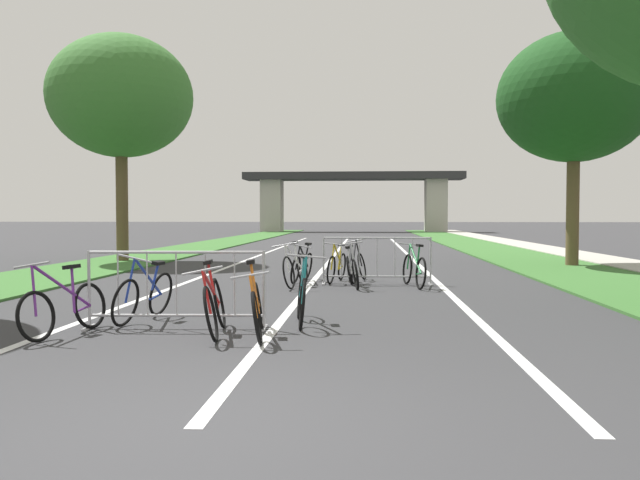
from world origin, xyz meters
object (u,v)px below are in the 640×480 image
object	(u,v)px
bicycle_red_3	(215,305)
bicycle_blue_8	(145,295)
bicycle_silver_5	(352,270)
tree_right_cypress_far	(574,98)
bicycle_black_0	(302,266)
bicycle_green_1	(414,269)
tree_left_pine_near	(121,97)
bicycle_white_6	(295,269)
crowd_barrier_second	(377,261)
bicycle_yellow_4	(337,266)
bicycle_purple_7	(64,307)
crowd_barrier_nearest	(176,290)
bicycle_orange_2	(257,308)
bicycle_black_10	(357,266)
bicycle_teal_9	(302,296)

from	to	relation	value
bicycle_red_3	bicycle_blue_8	bearing A→B (deg)	-45.05
bicycle_silver_5	tree_right_cypress_far	bearing A→B (deg)	-145.29
bicycle_black_0	bicycle_green_1	distance (m)	2.60
tree_left_pine_near	bicycle_white_6	size ratio (longest dim) A/B	4.38
crowd_barrier_second	bicycle_yellow_4	size ratio (longest dim) A/B	1.51
bicycle_red_3	bicycle_purple_7	world-z (taller)	bicycle_purple_7
crowd_barrier_nearest	bicycle_orange_2	size ratio (longest dim) A/B	1.46
crowd_barrier_second	bicycle_orange_2	size ratio (longest dim) A/B	1.46
bicycle_yellow_4	bicycle_purple_7	distance (m)	7.43
bicycle_black_10	bicycle_green_1	bearing A→B (deg)	-23.12
tree_left_pine_near	bicycle_black_0	size ratio (longest dim) A/B	4.46
crowd_barrier_nearest	bicycle_black_0	xyz separation A→B (m)	(1.08, 6.12, -0.16)
bicycle_black_0	bicycle_purple_7	size ratio (longest dim) A/B	1.04
bicycle_red_3	bicycle_purple_7	distance (m)	1.91
crowd_barrier_nearest	bicycle_silver_5	distance (m)	5.62
tree_left_pine_near	crowd_barrier_second	size ratio (longest dim) A/B	3.05
bicycle_white_6	crowd_barrier_nearest	bearing A→B (deg)	88.90
bicycle_silver_5	tree_left_pine_near	bearing A→B (deg)	-50.20
bicycle_green_1	bicycle_yellow_4	distance (m)	1.89
bicycle_black_10	bicycle_purple_7	bearing A→B (deg)	-107.20
crowd_barrier_second	bicycle_green_1	bearing A→B (deg)	-26.19
bicycle_yellow_4	bicycle_teal_9	world-z (taller)	bicycle_teal_9
crowd_barrier_nearest	bicycle_yellow_4	bearing A→B (deg)	73.11
bicycle_white_6	bicycle_teal_9	xyz separation A→B (m)	(0.60, -4.63, 0.00)
bicycle_black_0	bicycle_silver_5	distance (m)	1.51
bicycle_silver_5	bicycle_black_10	world-z (taller)	bicycle_black_10
bicycle_blue_8	bicycle_black_10	xyz separation A→B (m)	(2.95, 5.61, -0.00)
bicycle_orange_2	bicycle_blue_8	bearing A→B (deg)	-38.72
bicycle_silver_5	bicycle_black_10	xyz separation A→B (m)	(0.08, 1.01, 0.01)
bicycle_orange_2	bicycle_red_3	world-z (taller)	bicycle_orange_2
bicycle_black_10	crowd_barrier_second	bearing A→B (deg)	-34.03
bicycle_black_0	bicycle_white_6	distance (m)	0.99
crowd_barrier_second	bicycle_white_6	distance (m)	1.84
bicycle_red_3	bicycle_green_1	bearing A→B (deg)	-124.68
tree_right_cypress_far	bicycle_purple_7	size ratio (longest dim) A/B	4.34
crowd_barrier_second	bicycle_silver_5	world-z (taller)	crowd_barrier_second
crowd_barrier_second	bicycle_teal_9	bearing A→B (deg)	-102.33
tree_left_pine_near	bicycle_black_10	bearing A→B (deg)	-37.37
bicycle_silver_5	bicycle_white_6	distance (m)	1.21
bicycle_green_1	bicycle_orange_2	size ratio (longest dim) A/B	1.03
bicycle_orange_2	bicycle_teal_9	size ratio (longest dim) A/B	1.00
tree_left_pine_near	bicycle_yellow_4	size ratio (longest dim) A/B	4.61
tree_left_pine_near	bicycle_blue_8	xyz separation A→B (m)	(4.84, -11.56, -5.01)
bicycle_yellow_4	bicycle_silver_5	bearing A→B (deg)	121.86
bicycle_yellow_4	tree_right_cypress_far	bearing A→B (deg)	-132.06
bicycle_green_1	bicycle_yellow_4	size ratio (longest dim) A/B	1.07
bicycle_orange_2	bicycle_blue_8	size ratio (longest dim) A/B	0.99
bicycle_white_6	bicycle_purple_7	xyz separation A→B (m)	(-2.32, -5.68, -0.04)
bicycle_orange_2	bicycle_teal_9	bearing A→B (deg)	-122.58
crowd_barrier_nearest	bicycle_orange_2	bearing A→B (deg)	-23.29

